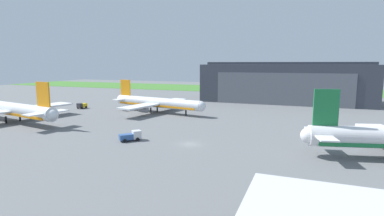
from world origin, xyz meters
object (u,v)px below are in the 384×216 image
Objects in this scene: airliner_far_left at (157,103)px; fuel_bowser at (82,105)px; maintenance_hangar at (285,83)px; baggage_tug at (131,136)px; airliner_near_right at (9,109)px.

fuel_bowser is at bearing -177.08° from airliner_far_left.
baggage_tug is at bearing -107.18° from maintenance_hangar.
airliner_near_right reaches higher than airliner_far_left.
maintenance_hangar is 67.54m from airliner_far_left.
airliner_near_right is 11.57× the size of fuel_bowser.
fuel_bowser is at bearing 87.07° from airliner_near_right.
maintenance_hangar is 15.17× the size of baggage_tug.
fuel_bowser is at bearing -144.43° from maintenance_hangar.
airliner_far_left is 48.17m from airliner_near_right.
maintenance_hangar is 96.60m from baggage_tug.
baggage_tug is at bearing -7.85° from airliner_near_right.
airliner_far_left reaches higher than baggage_tug.
baggage_tug is at bearing -38.45° from fuel_bowser.
maintenance_hangar is at bearing 47.72° from airliner_near_right.
airliner_near_right reaches higher than baggage_tug.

